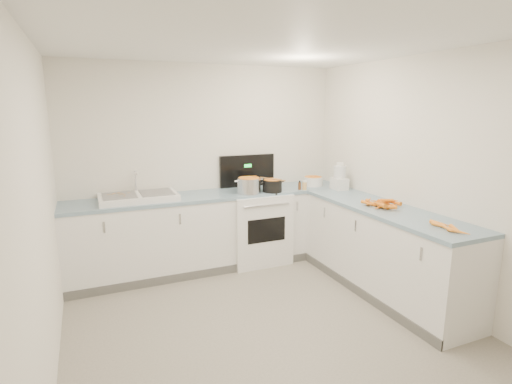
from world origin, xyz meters
name	(u,v)px	position (x,y,z in m)	size (l,w,h in m)	color
floor	(274,333)	(0.00, 0.00, 0.00)	(3.50, 4.00, 0.00)	gray
ceiling	(277,37)	(0.00, 0.00, 2.50)	(3.50, 4.00, 0.00)	silver
wall_back	(207,165)	(0.00, 2.00, 1.25)	(3.50, 2.50, 0.00)	silver
wall_front	(508,303)	(0.00, -2.00, 1.25)	(3.50, 2.50, 0.00)	silver
wall_left	(37,220)	(-1.75, 0.00, 1.25)	(4.00, 2.50, 0.00)	silver
wall_right	(433,181)	(1.75, 0.00, 1.25)	(4.00, 2.50, 0.00)	silver
counter_back	(215,230)	(0.00, 1.70, 0.47)	(3.50, 0.62, 0.94)	white
counter_right	(383,250)	(1.45, 0.30, 0.47)	(0.62, 2.20, 0.94)	white
stove	(256,225)	(0.55, 1.69, 0.47)	(0.76, 0.65, 1.36)	white
sink	(138,197)	(-0.90, 1.70, 0.98)	(0.86, 0.52, 0.31)	white
steel_pot	(249,186)	(0.40, 1.54, 1.03)	(0.29, 0.29, 0.21)	silver
black_pot	(272,187)	(0.70, 1.51, 1.01)	(0.24, 0.24, 0.17)	black
wooden_spoon	(272,179)	(0.70, 1.51, 1.10)	(0.02, 0.02, 0.38)	#AD7A47
mixing_bowl	(313,181)	(1.38, 1.65, 1.00)	(0.26, 0.26, 0.12)	white
extract_bottle	(300,186)	(1.08, 1.49, 0.99)	(0.04, 0.04, 0.09)	#593319
spice_jar	(304,186)	(1.13, 1.46, 0.99)	(0.06, 0.06, 0.10)	#E5B266
food_processor	(340,178)	(1.55, 1.30, 1.09)	(0.19, 0.22, 0.35)	white
carrot_pile	(381,203)	(1.44, 0.37, 0.97)	(0.37, 0.45, 0.09)	orange
peeled_carrots	(448,228)	(1.41, -0.53, 0.96)	(0.16, 0.43, 0.04)	orange
peelings	(119,194)	(-1.11, 1.75, 1.02)	(0.26, 0.25, 0.01)	tan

